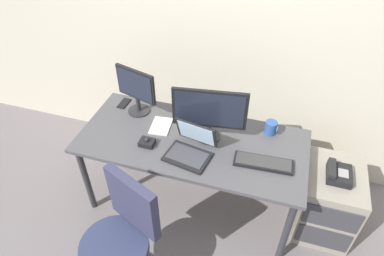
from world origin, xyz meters
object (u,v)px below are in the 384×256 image
at_px(monitor_side, 136,89).
at_px(office_chair, 123,245).
at_px(monitor_main, 209,112).
at_px(keyboard, 263,163).
at_px(cell_phone, 124,103).
at_px(coffee_mug, 271,128).
at_px(trackball_mouse, 147,142).
at_px(desk_phone, 338,174).
at_px(paper_notepad, 161,126).
at_px(file_cabinet, 327,201).
at_px(laptop, 191,148).

bearing_deg(monitor_side, office_chair, -73.41).
height_order(monitor_main, keyboard, monitor_main).
bearing_deg(cell_phone, coffee_mug, 1.52).
bearing_deg(coffee_mug, cell_phone, 179.82).
bearing_deg(trackball_mouse, monitor_main, 27.43).
bearing_deg(desk_phone, monitor_main, 179.58).
relative_size(keyboard, trackball_mouse, 3.80).
bearing_deg(paper_notepad, monitor_side, 152.29).
xyz_separation_m(desk_phone, monitor_main, (-0.96, 0.01, 0.33)).
height_order(office_chair, keyboard, office_chair).
height_order(file_cabinet, trackball_mouse, trackball_mouse).
bearing_deg(desk_phone, file_cabinet, 63.22).
height_order(office_chair, coffee_mug, office_chair).
relative_size(monitor_side, keyboard, 0.95).
xyz_separation_m(monitor_main, monitor_side, (-0.64, 0.14, -0.02)).
xyz_separation_m(trackball_mouse, paper_notepad, (0.02, 0.22, -0.02)).
bearing_deg(laptop, monitor_side, 148.59).
bearing_deg(keyboard, laptop, -174.57).
bearing_deg(trackball_mouse, file_cabinet, 9.17).
bearing_deg(laptop, paper_notepad, 145.88).
bearing_deg(office_chair, keyboard, 42.82).
relative_size(file_cabinet, monitor_main, 1.12).
bearing_deg(paper_notepad, keyboard, -11.10).
relative_size(office_chair, cell_phone, 6.73).
bearing_deg(cell_phone, trackball_mouse, -44.76).
distance_m(monitor_main, cell_phone, 0.86).
bearing_deg(monitor_main, laptop, -110.81).
relative_size(desk_phone, monitor_main, 0.37).
bearing_deg(office_chair, paper_notepad, 93.58).
bearing_deg(file_cabinet, keyboard, -162.87).
bearing_deg(trackball_mouse, coffee_mug, 25.23).
relative_size(monitor_side, trackball_mouse, 3.60).
xyz_separation_m(trackball_mouse, coffee_mug, (0.86, 0.40, 0.03)).
relative_size(monitor_side, laptop, 1.12).
height_order(monitor_side, paper_notepad, monitor_side).
bearing_deg(coffee_mug, laptop, -142.95).
xyz_separation_m(office_chair, laptop, (0.26, 0.67, 0.34)).
bearing_deg(monitor_side, monitor_main, -12.10).
bearing_deg(keyboard, paper_notepad, 168.90).
height_order(monitor_main, coffee_mug, monitor_main).
height_order(monitor_side, cell_phone, monitor_side).
distance_m(laptop, coffee_mug, 0.65).
xyz_separation_m(office_chair, paper_notepad, (-0.06, 0.88, 0.29)).
height_order(file_cabinet, monitor_side, monitor_side).
relative_size(monitor_main, laptop, 1.52).
xyz_separation_m(file_cabinet, coffee_mug, (-0.53, 0.18, 0.47)).
distance_m(monitor_main, trackball_mouse, 0.52).
bearing_deg(coffee_mug, desk_phone, -20.63).
height_order(desk_phone, cell_phone, cell_phone).
relative_size(coffee_mug, paper_notepad, 0.50).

